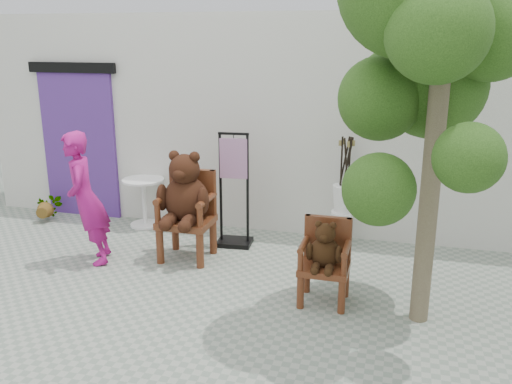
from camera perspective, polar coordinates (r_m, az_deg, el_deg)
ground_plane at (r=5.52m, az=-4.74°, el=-13.12°), size 60.00×60.00×0.00m
back_wall at (r=7.89m, az=2.66°, el=7.41°), size 9.00×1.00×3.00m
doorway at (r=8.64m, az=-18.08°, el=5.14°), size 1.40×0.11×2.33m
chair_big at (r=6.67m, az=-7.39°, el=-0.73°), size 0.66×0.72×1.37m
chair_small at (r=5.65m, az=7.29°, el=-6.44°), size 0.50×0.48×0.90m
person at (r=6.79m, az=-17.44°, el=-0.71°), size 0.61×0.70×1.62m
cafe_table at (r=8.04m, az=-11.71°, el=-0.49°), size 0.60×0.60×0.70m
display_stand at (r=7.11m, az=-2.31°, el=-1.14°), size 0.48×0.38×1.51m
stool_bucket at (r=7.20m, az=9.23°, el=-0.63°), size 0.32×0.32×1.45m
tree at (r=5.16m, az=17.84°, el=14.40°), size 1.72×2.01×3.69m
potted_plant at (r=8.77m, az=-21.11°, el=-1.44°), size 0.46×0.43×0.42m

